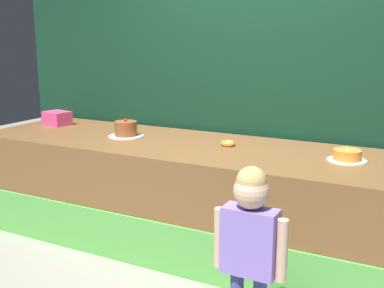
# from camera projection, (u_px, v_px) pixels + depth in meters

# --- Properties ---
(ground_plane) EXTENTS (12.00, 12.00, 0.00)m
(ground_plane) POSITION_uv_depth(u_px,v_px,m) (191.00, 279.00, 3.37)
(ground_plane) COLOR gray
(stage_platform) EXTENTS (4.28, 1.08, 0.84)m
(stage_platform) POSITION_uv_depth(u_px,v_px,m) (222.00, 200.00, 3.74)
(stage_platform) COLOR brown
(stage_platform) RESTS_ON ground_plane
(curtain_backdrop) EXTENTS (4.95, 0.08, 2.73)m
(curtain_backdrop) POSITION_uv_depth(u_px,v_px,m) (254.00, 74.00, 4.08)
(curtain_backdrop) COLOR #113823
(curtain_backdrop) RESTS_ON ground_plane
(child_figure) EXTENTS (0.40, 0.18, 1.04)m
(child_figure) POSITION_uv_depth(u_px,v_px,m) (250.00, 235.00, 2.46)
(child_figure) COLOR #3F4C8C
(child_figure) RESTS_ON ground_plane
(pink_box) EXTENTS (0.26, 0.22, 0.13)m
(pink_box) POSITION_uv_depth(u_px,v_px,m) (57.00, 118.00, 4.59)
(pink_box) COLOR #EE468C
(pink_box) RESTS_ON stage_platform
(donut) EXTENTS (0.12, 0.12, 0.04)m
(donut) POSITION_uv_depth(u_px,v_px,m) (228.00, 143.00, 3.72)
(donut) COLOR orange
(donut) RESTS_ON stage_platform
(cake_left) EXTENTS (0.30, 0.30, 0.16)m
(cake_left) POSITION_uv_depth(u_px,v_px,m) (126.00, 130.00, 4.05)
(cake_left) COLOR silver
(cake_left) RESTS_ON stage_platform
(cake_center) EXTENTS (0.27, 0.27, 0.11)m
(cake_center) POSITION_uv_depth(u_px,v_px,m) (347.00, 156.00, 3.26)
(cake_center) COLOR white
(cake_center) RESTS_ON stage_platform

